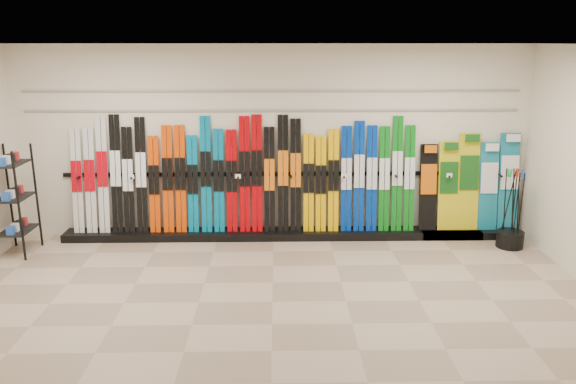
{
  "coord_description": "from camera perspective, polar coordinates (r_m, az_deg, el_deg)",
  "views": [
    {
      "loc": [
        0.06,
        -6.18,
        3.04
      ],
      "look_at": [
        0.21,
        1.0,
        1.1
      ],
      "focal_mm": 35.0,
      "sensor_mm": 36.0,
      "label": 1
    }
  ],
  "objects": [
    {
      "name": "accessory_rack",
      "position": [
        9.04,
        -26.07,
        -0.85
      ],
      "size": [
        0.4,
        0.6,
        1.59
      ],
      "primitive_type": "cube",
      "color": "black",
      "rests_on": "floor"
    },
    {
      "name": "ski_rack_base",
      "position": [
        8.97,
        -0.05,
        -4.28
      ],
      "size": [
        8.0,
        0.4,
        0.12
      ],
      "primitive_type": "cube",
      "color": "black",
      "rests_on": "floor"
    },
    {
      "name": "back_wall",
      "position": [
        8.81,
        -1.55,
        5.05
      ],
      "size": [
        8.0,
        0.0,
        8.0
      ],
      "primitive_type": "plane",
      "rotation": [
        1.57,
        0.0,
        0.0
      ],
      "color": "beige",
      "rests_on": "floor"
    },
    {
      "name": "slatwall_rail_1",
      "position": [
        8.69,
        -1.58,
        10.23
      ],
      "size": [
        7.6,
        0.02,
        0.03
      ],
      "primitive_type": "cube",
      "color": "gray",
      "rests_on": "back_wall"
    },
    {
      "name": "floor",
      "position": [
        6.89,
        -1.59,
        -11.08
      ],
      "size": [
        8.0,
        8.0,
        0.0
      ],
      "primitive_type": "plane",
      "color": "gray",
      "rests_on": "ground"
    },
    {
      "name": "ceiling",
      "position": [
        6.18,
        -1.8,
        14.74
      ],
      "size": [
        8.0,
        8.0,
        0.0
      ],
      "primitive_type": "plane",
      "rotation": [
        3.14,
        0.0,
        0.0
      ],
      "color": "silver",
      "rests_on": "back_wall"
    },
    {
      "name": "pole_bin",
      "position": [
        9.19,
        21.62,
        -4.47
      ],
      "size": [
        0.4,
        0.4,
        0.25
      ],
      "primitive_type": "cylinder",
      "color": "black",
      "rests_on": "floor"
    },
    {
      "name": "ski_poles",
      "position": [
        9.09,
        21.91,
        -1.5
      ],
      "size": [
        0.3,
        0.35,
        1.18
      ],
      "color": "black",
      "rests_on": "pole_bin"
    },
    {
      "name": "snowboards",
      "position": [
        9.32,
        18.01,
        0.73
      ],
      "size": [
        1.58,
        0.24,
        1.53
      ],
      "color": "black",
      "rests_on": "ski_rack_base"
    },
    {
      "name": "slatwall_rail_0",
      "position": [
        8.72,
        -1.57,
        8.27
      ],
      "size": [
        7.6,
        0.02,
        0.03
      ],
      "primitive_type": "cube",
      "color": "gray",
      "rests_on": "back_wall"
    },
    {
      "name": "skis",
      "position": [
        8.79,
        -4.5,
        1.39
      ],
      "size": [
        5.37,
        0.27,
        1.83
      ],
      "color": "silver",
      "rests_on": "ski_rack_base"
    }
  ]
}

